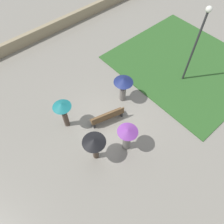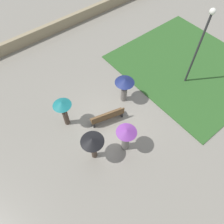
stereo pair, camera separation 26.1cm
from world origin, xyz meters
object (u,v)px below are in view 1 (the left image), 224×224
(lamp_post, at_px, (198,39))
(crowd_person_purple, at_px, (127,136))
(crowd_person_black, at_px, (94,143))
(park_bench, at_px, (108,117))
(crowd_person_navy, at_px, (123,85))
(crowd_person_teal, at_px, (63,109))

(lamp_post, bearing_deg, crowd_person_purple, 10.35)
(lamp_post, xyz_separation_m, crowd_person_black, (7.71, 0.51, -1.69))
(park_bench, relative_size, crowd_person_purple, 1.12)
(crowd_person_navy, bearing_deg, crowd_person_black, 60.61)
(crowd_person_navy, relative_size, crowd_person_black, 0.96)
(park_bench, height_order, crowd_person_purple, crowd_person_purple)
(crowd_person_purple, xyz_separation_m, crowd_person_black, (1.55, -0.61, 0.32))
(crowd_person_black, height_order, crowd_person_teal, crowd_person_teal)
(crowd_person_navy, height_order, crowd_person_purple, crowd_person_navy)
(crowd_person_navy, relative_size, crowd_person_purple, 1.01)
(crowd_person_black, bearing_deg, park_bench, -158.16)
(crowd_person_navy, distance_m, crowd_person_black, 4.06)
(lamp_post, xyz_separation_m, crowd_person_purple, (6.16, 1.13, -2.01))
(park_bench, bearing_deg, crowd_person_teal, -20.86)
(park_bench, height_order, lamp_post, lamp_post)
(lamp_post, distance_m, crowd_person_purple, 6.58)
(park_bench, bearing_deg, crowd_person_black, 48.80)
(crowd_person_teal, bearing_deg, crowd_person_purple, -125.11)
(lamp_post, distance_m, crowd_person_black, 7.91)
(park_bench, distance_m, lamp_post, 6.49)
(park_bench, distance_m, crowd_person_teal, 2.50)
(crowd_person_teal, bearing_deg, lamp_post, -76.27)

